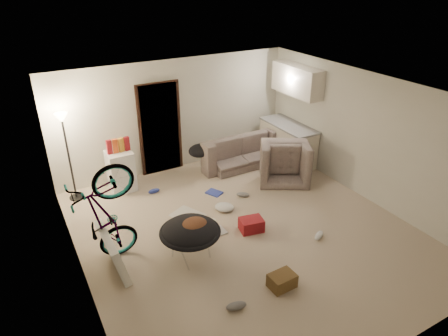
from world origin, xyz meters
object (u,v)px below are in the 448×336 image
armchair (282,162)px  mini_fridge (121,171)px  bicycle (108,238)px  saucer_chair (190,237)px  floor_lamp (65,139)px  kitchen_counter (288,143)px  drink_case_b (251,225)px  drink_case_a (282,281)px  juicer (211,224)px  sofa (237,152)px  tv_box (113,252)px

armchair → mini_fridge: 3.49m
bicycle → saucer_chair: bearing=-113.2°
floor_lamp → bicycle: floor_lamp is taller
armchair → saucer_chair: 3.38m
kitchen_counter → drink_case_b: (-2.32, -2.04, -0.32)m
drink_case_a → saucer_chair: bearing=122.8°
saucer_chair → drink_case_a: size_ratio=2.54×
kitchen_counter → juicer: size_ratio=6.00×
armchair → sofa: bearing=-32.7°
sofa → saucer_chair: saucer_chair is taller
saucer_chair → kitchen_counter: bearing=31.5°
mini_fridge → drink_case_a: 4.18m
mini_fridge → saucer_chair: mini_fridge is taller
drink_case_b → juicer: bearing=157.7°
drink_case_a → juicer: size_ratio=1.53×
armchair → drink_case_a: size_ratio=2.77×
mini_fridge → tv_box: 2.56m
kitchen_counter → floor_lamp: bearing=172.3°
saucer_chair → juicer: (0.65, 0.55, -0.31)m
tv_box → kitchen_counter: bearing=21.2°
drink_case_b → mini_fridge: bearing=132.4°
floor_lamp → kitchen_counter: (4.83, -0.65, -0.87)m
floor_lamp → drink_case_a: 4.77m
sofa → bicycle: size_ratio=1.08×
juicer → kitchen_counter: bearing=29.2°
armchair → floor_lamp: bearing=13.2°
drink_case_b → juicer: (-0.60, 0.40, -0.01)m
floor_lamp → tv_box: bearing=-87.7°
floor_lamp → juicer: size_ratio=7.24×
kitchen_counter → tv_box: bearing=-158.5°
drink_case_a → drink_case_b: size_ratio=0.95×
bicycle → drink_case_a: 2.72m
drink_case_a → bicycle: bearing=136.8°
bicycle → drink_case_b: size_ratio=4.45×
floor_lamp → saucer_chair: bearing=-66.2°
tv_box → juicer: bearing=6.9°
sofa → armchair: 1.19m
sofa → drink_case_a: (-1.55, -3.90, -0.17)m
armchair → drink_case_b: size_ratio=2.62×
armchair → tv_box: bearing=46.6°
floor_lamp → tv_box: floor_lamp is taller
tv_box → juicer: (1.80, 0.23, -0.23)m
floor_lamp → tv_box: 2.70m
mini_fridge → bicycle: bearing=-111.0°
kitchen_counter → armchair: 0.85m
drink_case_a → kitchen_counter: bearing=49.7°
kitchen_counter → saucer_chair: size_ratio=1.55×
saucer_chair → tv_box: bearing=164.3°
armchair → bicycle: bicycle is taller
armchair → kitchen_counter: bearing=-105.3°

